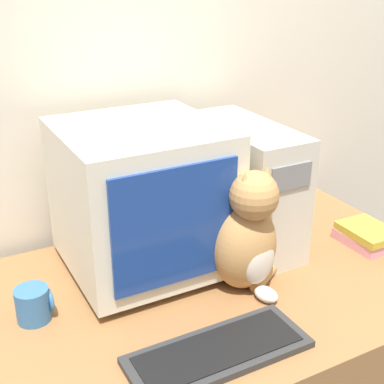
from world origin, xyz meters
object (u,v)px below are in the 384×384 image
Objects in this scene: crt_monitor at (142,198)px; pen at (161,354)px; keyboard at (218,352)px; cat at (248,237)px; book_stack at (367,236)px; mug at (34,304)px; computer_tower at (244,185)px.

pen is at bearing -108.24° from crt_monitor.
keyboard is at bearing -27.91° from pen.
crt_monitor is 1.02× the size of keyboard.
crt_monitor is at bearing 122.43° from cat.
book_stack reaches higher than pen.
keyboard is 0.75m from book_stack.
keyboard is at bearing -91.02° from crt_monitor.
crt_monitor reaches higher than book_stack.
pen is at bearing -165.15° from cat.
crt_monitor reaches higher than pen.
book_stack is (0.71, 0.24, 0.02)m from keyboard.
mug is (-0.35, 0.34, 0.04)m from keyboard.
cat is at bearing -120.77° from computer_tower.
mug is (-0.36, -0.11, -0.18)m from crt_monitor.
keyboard is 1.21× the size of cat.
cat is at bearing 24.04° from pen.
keyboard is at bearing -144.74° from cat.
book_stack is at bearing -17.05° from crt_monitor.
pen is 1.53× the size of mug.
computer_tower is at bearing 8.51° from mug.
book_stack is at bearing 11.87° from pen.
book_stack is (0.49, 0.02, -0.13)m from cat.
mug reaches higher than pen.
mug is at bearing 157.89° from cat.
pen is at bearing -168.13° from book_stack.
crt_monitor reaches higher than computer_tower.
computer_tower is at bearing 148.51° from book_stack.
cat is at bearing 44.45° from keyboard.
computer_tower is at bearing -0.20° from crt_monitor.
keyboard is 4.69× the size of mug.
book_stack is 1.95× the size of mug.
computer_tower is 1.05× the size of keyboard.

